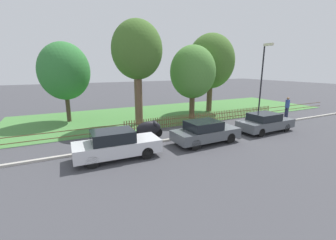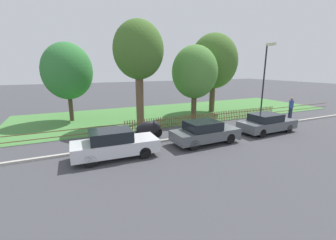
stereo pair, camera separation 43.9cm
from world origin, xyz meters
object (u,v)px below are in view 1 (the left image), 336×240
object	(u,v)px
covered_motorcycle	(149,128)
tree_mid_park	(193,72)
parked_car_navy_estate	(265,122)
pedestrian_near_fence	(287,106)
parked_car_silver_hatchback	(116,144)
street_lamp	(263,76)
tree_behind_motorcycle	(137,51)
tree_nearest_kerb	(64,71)
parked_car_black_saloon	(205,132)
tree_far_left	(211,62)

from	to	relation	value
covered_motorcycle	tree_mid_park	bearing A→B (deg)	35.62
parked_car_navy_estate	pedestrian_near_fence	bearing A→B (deg)	22.05
tree_mid_park	parked_car_silver_hatchback	bearing A→B (deg)	-143.77
parked_car_silver_hatchback	street_lamp	bearing A→B (deg)	9.43
parked_car_navy_estate	tree_behind_motorcycle	bearing A→B (deg)	138.78
tree_behind_motorcycle	pedestrian_near_fence	size ratio (longest dim) A/B	4.32
parked_car_navy_estate	tree_nearest_kerb	xyz separation A→B (m)	(-12.45, 9.71, 3.53)
covered_motorcycle	street_lamp	xyz separation A→B (m)	(9.12, -0.71, 3.19)
tree_mid_park	street_lamp	world-z (taller)	tree_mid_park
parked_car_black_saloon	street_lamp	world-z (taller)	street_lamp
parked_car_navy_estate	pedestrian_near_fence	world-z (taller)	pedestrian_near_fence
covered_motorcycle	tree_nearest_kerb	size ratio (longest dim) A/B	0.29
covered_motorcycle	tree_behind_motorcycle	xyz separation A→B (m)	(0.67, 3.92, 5.05)
street_lamp	tree_nearest_kerb	bearing A→B (deg)	148.69
tree_mid_park	pedestrian_near_fence	world-z (taller)	tree_mid_park
tree_behind_motorcycle	tree_mid_park	size ratio (longest dim) A/B	1.25
parked_car_silver_hatchback	tree_behind_motorcycle	bearing A→B (deg)	63.09
covered_motorcycle	tree_nearest_kerb	distance (m)	9.38
parked_car_black_saloon	covered_motorcycle	world-z (taller)	parked_car_black_saloon
parked_car_navy_estate	covered_motorcycle	world-z (taller)	parked_car_navy_estate
tree_behind_motorcycle	tree_nearest_kerb	bearing A→B (deg)	144.74
parked_car_black_saloon	tree_behind_motorcycle	xyz separation A→B (m)	(-2.04, 6.27, 5.04)
tree_nearest_kerb	pedestrian_near_fence	bearing A→B (deg)	-21.38
pedestrian_near_fence	street_lamp	distance (m)	5.66
tree_behind_motorcycle	tree_mid_park	bearing A→B (deg)	-0.58
parked_car_silver_hatchback	street_lamp	xyz separation A→B (m)	(11.85, 1.60, 3.14)
parked_car_navy_estate	parked_car_black_saloon	bearing A→B (deg)	-179.99
parked_car_navy_estate	tree_behind_motorcycle	distance (m)	10.85
parked_car_navy_estate	tree_far_left	world-z (taller)	tree_far_left
parked_car_silver_hatchback	street_lamp	size ratio (longest dim) A/B	0.69
tree_nearest_kerb	street_lamp	xyz separation A→B (m)	(13.51, -8.22, -0.33)
parked_car_silver_hatchback	tree_mid_park	distance (m)	11.00
tree_behind_motorcycle	parked_car_black_saloon	bearing A→B (deg)	-72.01
pedestrian_near_fence	street_lamp	xyz separation A→B (m)	(-4.79, -1.05, 2.83)
parked_car_black_saloon	tree_far_left	size ratio (longest dim) A/B	0.53
parked_car_navy_estate	tree_mid_park	world-z (taller)	tree_mid_park
parked_car_navy_estate	tree_behind_motorcycle	size ratio (longest dim) A/B	0.53
tree_nearest_kerb	tree_mid_park	size ratio (longest dim) A/B	1.02
tree_behind_motorcycle	street_lamp	world-z (taller)	tree_behind_motorcycle
parked_car_black_saloon	tree_far_left	xyz separation A→B (m)	(6.45, 8.28, 4.40)
covered_motorcycle	tree_far_left	distance (m)	11.76
parked_car_black_saloon	pedestrian_near_fence	distance (m)	11.52
tree_far_left	tree_mid_park	bearing A→B (deg)	-149.27
tree_far_left	covered_motorcycle	bearing A→B (deg)	-147.12
parked_car_black_saloon	covered_motorcycle	size ratio (longest dim) A/B	2.22
parked_car_black_saloon	street_lamp	bearing A→B (deg)	12.93
covered_motorcycle	tree_mid_park	world-z (taller)	tree_mid_park
parked_car_navy_estate	parked_car_silver_hatchback	bearing A→B (deg)	179.02
street_lamp	parked_car_navy_estate	bearing A→B (deg)	-125.15
tree_nearest_kerb	tree_far_left	world-z (taller)	tree_far_left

